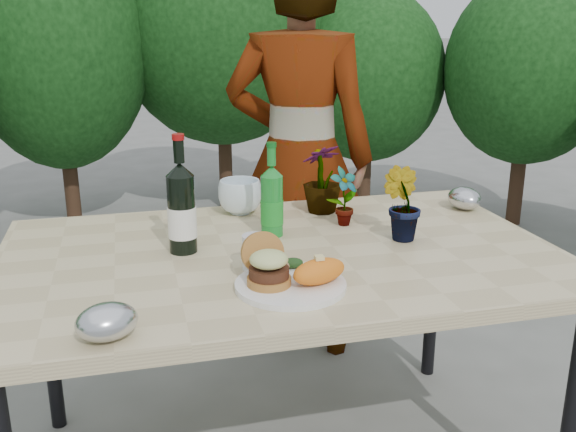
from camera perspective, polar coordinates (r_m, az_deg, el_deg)
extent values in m
cube|color=#C8B485|center=(1.87, -0.61, -3.69)|extent=(1.60, 1.00, 0.04)
cylinder|color=black|center=(2.00, 23.96, -15.84)|extent=(0.05, 0.05, 0.71)
cylinder|color=black|center=(2.38, -20.50, -9.93)|extent=(0.05, 0.05, 0.71)
cylinder|color=black|center=(2.62, 12.75, -6.68)|extent=(0.05, 0.05, 0.71)
cylinder|color=#382316|center=(4.67, -18.59, 1.60)|extent=(0.10, 0.10, 0.42)
ellipsoid|color=#1D531B|center=(4.52, -19.90, 14.61)|extent=(1.19, 1.19, 1.69)
cylinder|color=#382316|center=(4.89, -5.54, 3.60)|extent=(0.10, 0.10, 0.50)
ellipsoid|color=#1D531B|center=(4.75, -5.93, 16.41)|extent=(1.53, 1.53, 1.67)
cylinder|color=#382316|center=(4.87, 6.75, 2.78)|extent=(0.10, 0.10, 0.38)
ellipsoid|color=#1D531B|center=(4.74, 7.10, 12.30)|extent=(1.10, 1.10, 1.24)
cylinder|color=#382316|center=(4.76, 19.57, 1.91)|extent=(0.10, 0.10, 0.44)
ellipsoid|color=#1D531B|center=(4.62, 20.64, 12.16)|extent=(1.11, 1.11, 1.27)
cylinder|color=white|center=(1.61, 0.23, -6.17)|extent=(0.28, 0.28, 0.01)
cylinder|color=#B7722D|center=(1.59, -1.70, -5.78)|extent=(0.11, 0.11, 0.02)
cylinder|color=#472314|center=(1.59, -1.70, -5.03)|extent=(0.10, 0.10, 0.02)
ellipsoid|color=beige|center=(1.57, -1.71, -3.87)|extent=(0.10, 0.10, 0.04)
cylinder|color=#B7722D|center=(1.64, -2.29, -3.31)|extent=(0.11, 0.06, 0.11)
ellipsoid|color=orange|center=(1.60, 2.78, -4.93)|extent=(0.17, 0.12, 0.06)
ellipsoid|color=olive|center=(1.69, -0.54, -4.38)|extent=(0.04, 0.04, 0.02)
ellipsoid|color=#193814|center=(1.70, 0.40, -4.19)|extent=(0.06, 0.04, 0.03)
cylinder|color=black|center=(1.85, -9.41, 0.15)|extent=(0.08, 0.08, 0.22)
cylinder|color=white|center=(1.85, -9.38, -0.51)|extent=(0.08, 0.08, 0.09)
cone|color=black|center=(1.81, -9.61, 4.12)|extent=(0.08, 0.08, 0.04)
cylinder|color=black|center=(1.80, -9.69, 5.69)|extent=(0.03, 0.03, 0.06)
cylinder|color=maroon|center=(1.80, -9.76, 6.95)|extent=(0.03, 0.03, 0.02)
cylinder|color=#167C26|center=(1.97, -1.44, 0.89)|extent=(0.07, 0.07, 0.19)
cylinder|color=#198C26|center=(1.97, -1.44, 0.37)|extent=(0.07, 0.07, 0.08)
cone|color=#167C26|center=(1.94, -1.47, 4.03)|extent=(0.07, 0.07, 0.03)
cylinder|color=#167C26|center=(1.93, -1.48, 5.33)|extent=(0.03, 0.03, 0.06)
cylinder|color=#0C5919|center=(1.92, -1.48, 6.36)|extent=(0.03, 0.03, 0.01)
cylinder|color=silver|center=(1.72, -2.90, -3.23)|extent=(0.07, 0.07, 0.09)
imported|color=#20511B|center=(2.07, 5.01, 1.71)|extent=(0.12, 0.10, 0.19)
imported|color=#1F531C|center=(1.96, 10.06, 1.05)|extent=(0.15, 0.16, 0.22)
imported|color=#295A1F|center=(2.21, 3.04, 3.34)|extent=(0.17, 0.17, 0.24)
imported|color=silver|center=(2.21, -4.29, 1.72)|extent=(0.19, 0.19, 0.12)
ellipsoid|color=#B9BCC1|center=(1.41, -15.82, -9.02)|extent=(0.16, 0.14, 0.08)
ellipsoid|color=#B5B7BC|center=(2.34, 15.42, 1.52)|extent=(0.12, 0.14, 0.08)
imported|color=#896144|center=(2.64, 1.04, 5.15)|extent=(0.72, 0.61, 1.69)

